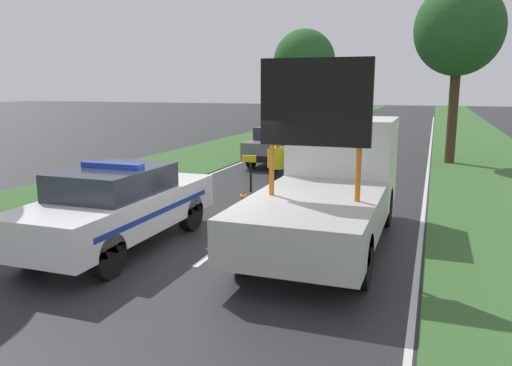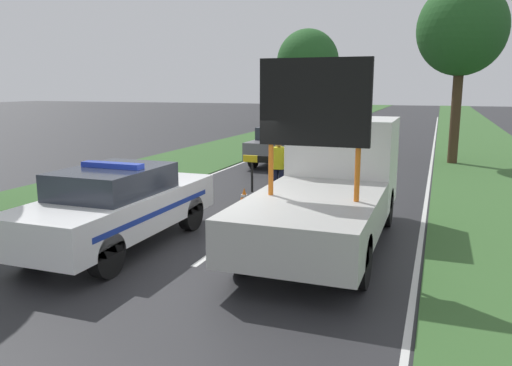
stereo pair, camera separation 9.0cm
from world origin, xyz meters
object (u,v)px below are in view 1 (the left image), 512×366
object	(u,v)px
traffic_cone_near_police	(243,197)
traffic_cone_centre_front	(346,187)
police_officer	(277,163)
roadside_tree_near_left	(304,62)
pedestrian_civilian	(300,166)
queued_car_suv_grey	(281,144)
police_car	(119,205)
queued_car_wagon_maroon	(316,130)
work_truck	(332,182)
queued_car_van_white	(338,123)
roadside_tree_mid_left	(459,30)
road_barrier	(286,164)

from	to	relation	value
traffic_cone_near_police	traffic_cone_centre_front	distance (m)	2.92
police_officer	traffic_cone_centre_front	xyz separation A→B (m)	(1.91, 0.26, -0.60)
traffic_cone_centre_front	roadside_tree_near_left	size ratio (longest dim) A/B	0.10
police_officer	pedestrian_civilian	size ratio (longest dim) A/B	0.95
pedestrian_civilian	queued_car_suv_grey	distance (m)	7.01
police_car	traffic_cone_centre_front	world-z (taller)	police_car
roadside_tree_near_left	traffic_cone_near_police	bearing A→B (deg)	-78.97
police_car	queued_car_wagon_maroon	world-z (taller)	queued_car_wagon_maroon
work_truck	pedestrian_civilian	size ratio (longest dim) A/B	3.47
police_car	queued_car_van_white	world-z (taller)	police_car
work_truck	roadside_tree_mid_left	xyz separation A→B (m)	(2.56, 11.73, 4.07)
traffic_cone_centre_front	roadside_tree_near_left	distance (m)	26.47
traffic_cone_near_police	queued_car_van_white	distance (m)	19.88
traffic_cone_centre_front	road_barrier	bearing A→B (deg)	175.51
queued_car_suv_grey	traffic_cone_centre_front	bearing A→B (deg)	122.13
police_officer	traffic_cone_near_police	world-z (taller)	police_officer
queued_car_van_white	police_officer	bearing A→B (deg)	95.20
work_truck	traffic_cone_near_police	size ratio (longest dim) A/B	12.10
police_officer	queued_car_van_white	distance (m)	18.54
traffic_cone_centre_front	queued_car_wagon_maroon	size ratio (longest dim) A/B	0.17
queued_car_van_white	roadside_tree_near_left	bearing A→B (deg)	-59.40
traffic_cone_near_police	queued_car_wagon_maroon	bearing A→B (deg)	94.93
work_truck	traffic_cone_centre_front	bearing A→B (deg)	-88.09
traffic_cone_near_police	queued_car_suv_grey	xyz separation A→B (m)	(-1.22, 7.42, 0.55)
police_car	road_barrier	bearing A→B (deg)	74.89
road_barrier	roadside_tree_near_left	xyz separation A→B (m)	(-5.80, 24.81, 4.03)
work_truck	queued_car_suv_grey	world-z (taller)	work_truck
roadside_tree_near_left	roadside_tree_mid_left	world-z (taller)	roadside_tree_near_left
queued_car_van_white	work_truck	bearing A→B (deg)	100.07
police_car	roadside_tree_mid_left	distance (m)	15.72
road_barrier	pedestrian_civilian	size ratio (longest dim) A/B	1.57
roadside_tree_near_left	queued_car_van_white	bearing A→B (deg)	-59.40
pedestrian_civilian	traffic_cone_centre_front	world-z (taller)	pedestrian_civilian
police_officer	traffic_cone_centre_front	bearing A→B (deg)	-162.38
road_barrier	traffic_cone_near_police	size ratio (longest dim) A/B	5.48
road_barrier	traffic_cone_near_police	xyz separation A→B (m)	(-0.62, -1.79, -0.65)
traffic_cone_near_police	queued_car_suv_grey	size ratio (longest dim) A/B	0.11
work_truck	traffic_cone_near_police	distance (m)	3.43
police_car	queued_car_wagon_maroon	distance (m)	17.31
road_barrier	queued_car_wagon_maroon	bearing A→B (deg)	104.58
police_car	work_truck	bearing A→B (deg)	29.27
police_car	pedestrian_civilian	size ratio (longest dim) A/B	2.83
queued_car_suv_grey	roadside_tree_near_left	xyz separation A→B (m)	(-3.96, 19.17, 4.14)
traffic_cone_centre_front	queued_car_van_white	distance (m)	18.55
traffic_cone_centre_front	queued_car_wagon_maroon	distance (m)	12.28
queued_car_wagon_maroon	queued_car_van_white	xyz separation A→B (m)	(-0.03, 6.45, -0.06)
queued_car_wagon_maroon	road_barrier	bearing A→B (deg)	98.72
queued_car_wagon_maroon	roadside_tree_mid_left	world-z (taller)	roadside_tree_mid_left
pedestrian_civilian	queued_car_wagon_maroon	distance (m)	12.75
traffic_cone_near_police	queued_car_van_white	bearing A→B (deg)	93.43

